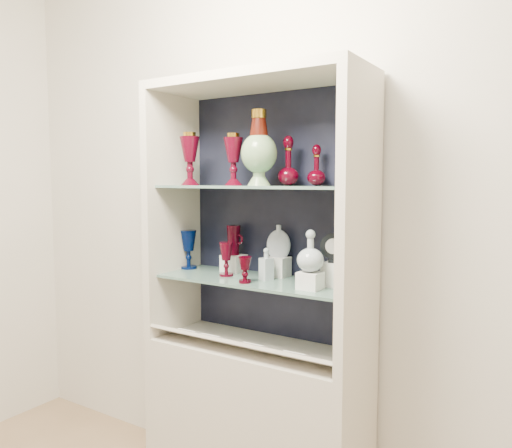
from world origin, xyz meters
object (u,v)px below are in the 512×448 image
Objects in this scene: pedestal_lamp_left at (190,159)px; ruby_pitcher at (234,240)px; ruby_goblet_small at (245,270)px; ruby_decanter_b at (317,164)px; clear_round_decanter at (310,252)px; cameo_medallion at (333,247)px; enamel_urn at (259,148)px; lidded_bowl at (355,174)px; flat_flask at (279,240)px; pedestal_lamp_right at (233,159)px; ruby_decanter_a at (288,158)px; ruby_goblet_tall at (226,259)px; clear_square_bottle at (266,264)px; cobalt_goblet at (188,249)px.

pedestal_lamp_left is 1.69× the size of ruby_pitcher.
ruby_goblet_small is 0.79× the size of ruby_pitcher.
ruby_goblet_small is (-0.24, -0.20, -0.46)m from ruby_decanter_b.
clear_round_decanter is 1.30× the size of cameo_medallion.
clear_round_decanter is (0.05, -0.16, -0.36)m from ruby_decanter_b.
clear_round_decanter is (0.27, -0.04, -0.43)m from enamel_urn.
cameo_medallion is at bearing -0.19° from ruby_pitcher.
ruby_decanter_b is 1.29× the size of ruby_pitcher.
lidded_bowl reaches higher than ruby_pitcher.
pedestal_lamp_left is at bearing -174.35° from lidded_bowl.
enamel_urn is 2.12× the size of flat_flask.
pedestal_lamp_right is 1.82× the size of cameo_medallion.
ruby_decanter_a reaches higher than ruby_decanter_b.
ruby_goblet_tall is at bearing 178.53° from enamel_urn.
ruby_decanter_a is at bearing -167.00° from ruby_decanter_b.
enamel_urn is 1.34× the size of ruby_decanter_a.
enamel_urn is 2.27× the size of clear_square_bottle.
lidded_bowl is 0.66× the size of clear_square_bottle.
pedestal_lamp_right is at bearing 178.53° from enamel_urn.
pedestal_lamp_left is at bearing -171.71° from pedestal_lamp_right.
ruby_pitcher is at bearing 173.37° from lidded_bowl.
clear_round_decanter reaches higher than cameo_medallion.
enamel_urn is 2.86× the size of ruby_goblet_small.
lidded_bowl is 0.61× the size of flat_flask.
clear_round_decanter is (-0.15, -0.09, -0.31)m from lidded_bowl.
ruby_decanter_b is 1.47× the size of cameo_medallion.
flat_flask is at bearing 21.64° from pedestal_lamp_left.
cameo_medallion is (0.35, 0.14, 0.11)m from ruby_goblet_small.
clear_round_decanter is at bearing -11.85° from ruby_pitcher.
clear_square_bottle is (-0.07, -0.07, -0.47)m from ruby_decanter_a.
flat_flask is 0.29m from clear_round_decanter.
flat_flask reaches higher than ruby_pitcher.
pedestal_lamp_right is 0.41m from ruby_pitcher.
ruby_decanter_a is at bearing 143.52° from clear_round_decanter.
lidded_bowl is at bearing 15.97° from ruby_goblet_small.
flat_flask reaches higher than ruby_goblet_small.
flat_flask reaches higher than clear_square_bottle.
pedestal_lamp_left is at bearing 179.15° from clear_round_decanter.
ruby_goblet_small is at bearing -38.87° from ruby_pitcher.
ruby_decanter_a reaches higher than cobalt_goblet.
ruby_goblet_tall is 1.08× the size of ruby_pitcher.
flat_flask is at bearing 77.55° from enamel_urn.
pedestal_lamp_right is 0.55m from cobalt_goblet.
clear_square_bottle is at bearing 7.86° from pedestal_lamp_right.
cobalt_goblet is at bearing 175.63° from clear_square_bottle.
flat_flask is (0.21, 0.12, 0.09)m from ruby_goblet_tall.
clear_round_decanter is 0.11m from cameo_medallion.
ruby_pitcher is (-0.20, 0.20, 0.10)m from ruby_goblet_small.
clear_round_decanter is at bearing -8.15° from enamel_urn.
flat_flask is (0.03, 0.13, -0.42)m from enamel_urn.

